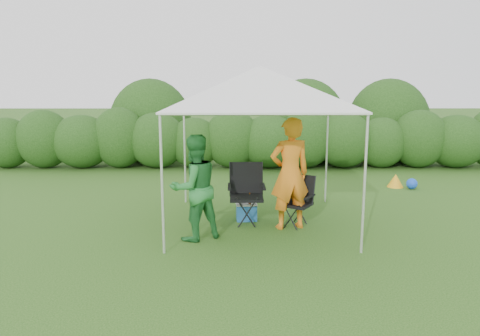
{
  "coord_description": "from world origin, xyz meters",
  "views": [
    {
      "loc": [
        -0.38,
        -7.74,
        2.6
      ],
      "look_at": [
        -0.34,
        0.4,
        1.05
      ],
      "focal_mm": 35.0,
      "sensor_mm": 36.0,
      "label": 1
    }
  ],
  "objects_px": {
    "woman": "(194,188)",
    "canopy": "(260,87)",
    "cooler": "(246,212)",
    "chair_left": "(246,189)",
    "man": "(290,174)",
    "chair_right": "(298,197)"
  },
  "relations": [
    {
      "from": "woman",
      "to": "canopy",
      "type": "bearing_deg",
      "value": -174.85
    },
    {
      "from": "chair_left",
      "to": "chair_right",
      "type": "bearing_deg",
      "value": -13.04
    },
    {
      "from": "canopy",
      "to": "chair_right",
      "type": "distance_m",
      "value": 2.07
    },
    {
      "from": "canopy",
      "to": "cooler",
      "type": "xyz_separation_m",
      "value": [
        -0.22,
        0.18,
        -2.3
      ]
    },
    {
      "from": "chair_left",
      "to": "cooler",
      "type": "relative_size",
      "value": 2.65
    },
    {
      "from": "man",
      "to": "woman",
      "type": "bearing_deg",
      "value": 4.13
    },
    {
      "from": "canopy",
      "to": "man",
      "type": "xyz_separation_m",
      "value": [
        0.53,
        -0.27,
        -1.48
      ]
    },
    {
      "from": "canopy",
      "to": "woman",
      "type": "xyz_separation_m",
      "value": [
        -1.08,
        -0.85,
        -1.59
      ]
    },
    {
      "from": "canopy",
      "to": "man",
      "type": "bearing_deg",
      "value": -27.39
    },
    {
      "from": "man",
      "to": "woman",
      "type": "relative_size",
      "value": 1.13
    },
    {
      "from": "canopy",
      "to": "cooler",
      "type": "height_order",
      "value": "canopy"
    },
    {
      "from": "man",
      "to": "chair_left",
      "type": "bearing_deg",
      "value": -42.6
    },
    {
      "from": "chair_left",
      "to": "man",
      "type": "xyz_separation_m",
      "value": [
        0.75,
        -0.38,
        0.37
      ]
    },
    {
      "from": "chair_right",
      "to": "canopy",
      "type": "bearing_deg",
      "value": -156.31
    },
    {
      "from": "canopy",
      "to": "chair_left",
      "type": "distance_m",
      "value": 1.86
    },
    {
      "from": "chair_right",
      "to": "cooler",
      "type": "xyz_separation_m",
      "value": [
        -0.92,
        0.28,
        -0.35
      ]
    },
    {
      "from": "man",
      "to": "canopy",
      "type": "bearing_deg",
      "value": -42.85
    },
    {
      "from": "chair_left",
      "to": "cooler",
      "type": "bearing_deg",
      "value": 86.34
    },
    {
      "from": "chair_right",
      "to": "chair_left",
      "type": "xyz_separation_m",
      "value": [
        -0.93,
        0.21,
        0.1
      ]
    },
    {
      "from": "canopy",
      "to": "chair_right",
      "type": "height_order",
      "value": "canopy"
    },
    {
      "from": "chair_left",
      "to": "canopy",
      "type": "bearing_deg",
      "value": -26.99
    },
    {
      "from": "woman",
      "to": "cooler",
      "type": "relative_size",
      "value": 4.22
    }
  ]
}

